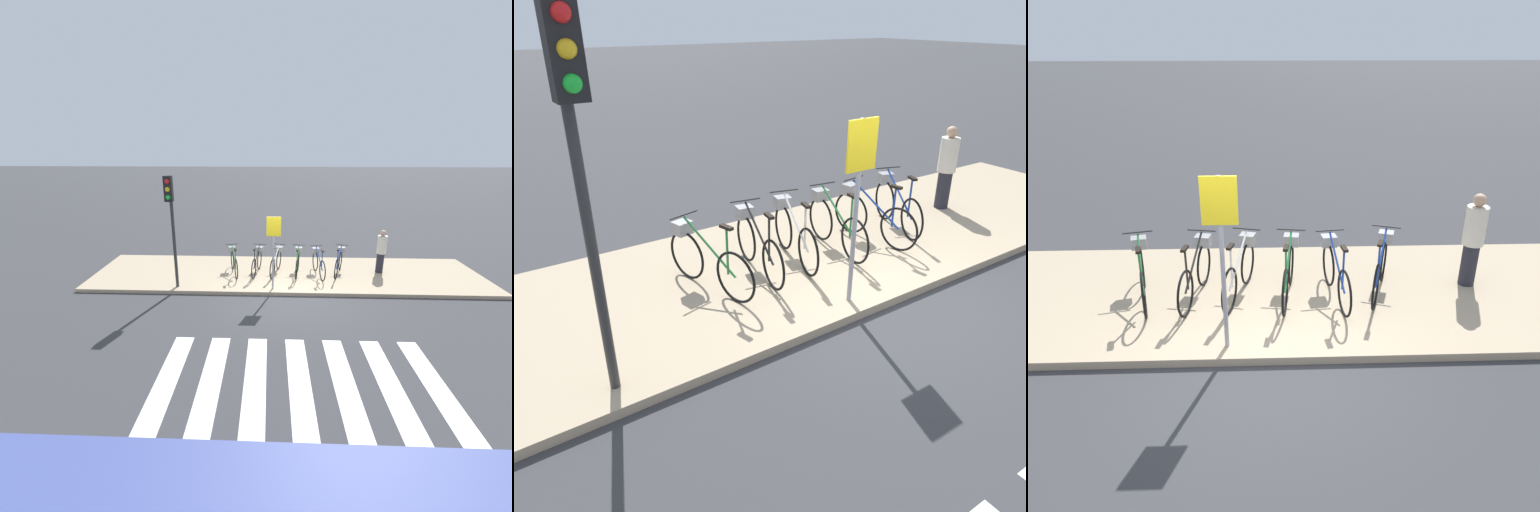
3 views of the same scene
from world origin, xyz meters
TOP-DOWN VIEW (x-y plane):
  - ground_plane at (0.00, 0.00)m, footprint 120.00×120.00m
  - sidewalk at (0.00, 1.77)m, footprint 13.77×3.53m
  - road_crosswalk at (0.00, -6.52)m, footprint 5.85×8.00m
  - parked_bicycle_0 at (-1.91, 1.66)m, footprint 0.56×1.65m
  - parked_bicycle_1 at (-1.07, 1.69)m, footprint 0.47×1.67m
  - parked_bicycle_2 at (-0.38, 1.74)m, footprint 0.57×1.65m
  - parked_bicycle_3 at (0.37, 1.68)m, footprint 0.46×1.68m
  - parked_bicycle_4 at (1.09, 1.62)m, footprint 0.46×1.68m
  - parked_bicycle_5 at (1.85, 1.77)m, footprint 0.68×1.61m
  - pedestrian at (3.35, 1.94)m, footprint 0.34×0.34m
  - traffic_light at (-3.63, 0.24)m, footprint 0.24×0.40m
  - sign_post at (-0.52, 0.29)m, footprint 0.44×0.07m

SIDE VIEW (x-z plane):
  - ground_plane at x=0.00m, z-range 0.00..0.00m
  - road_crosswalk at x=0.00m, z-range 0.00..0.01m
  - sidewalk at x=0.00m, z-range 0.00..0.12m
  - parked_bicycle_0 at x=-1.91m, z-range 0.05..1.09m
  - parked_bicycle_1 at x=-1.07m, z-range 0.05..1.09m
  - parked_bicycle_2 at x=-0.38m, z-range 0.05..1.09m
  - parked_bicycle_3 at x=0.37m, z-range 0.05..1.09m
  - parked_bicycle_4 at x=1.09m, z-range 0.05..1.09m
  - parked_bicycle_5 at x=1.85m, z-range 0.05..1.09m
  - pedestrian at x=3.35m, z-range 0.15..1.72m
  - sign_post at x=-0.52m, z-range 0.54..2.90m
  - traffic_light at x=-3.63m, z-range 0.90..4.47m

